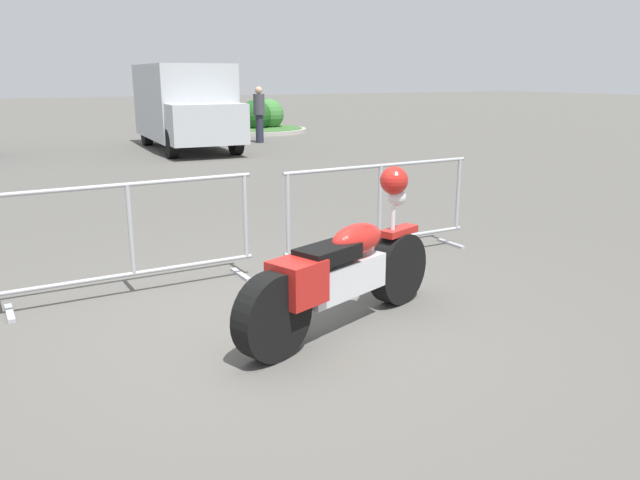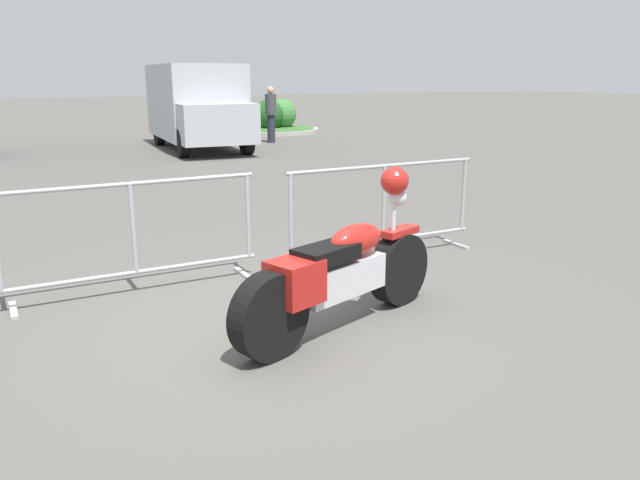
% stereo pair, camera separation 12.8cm
% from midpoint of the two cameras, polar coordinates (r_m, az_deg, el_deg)
% --- Properties ---
extents(ground_plane, '(120.00, 120.00, 0.00)m').
position_cam_midpoint_polar(ground_plane, '(5.27, -3.42, -7.67)').
color(ground_plane, '#54514C').
extents(motorcycle, '(2.14, 0.98, 1.26)m').
position_cam_midpoint_polar(motorcycle, '(5.03, 2.69, -2.92)').
color(motorcycle, black).
rests_on(motorcycle, ground).
extents(crowd_barrier_near, '(2.40, 0.56, 1.07)m').
position_cam_midpoint_polar(crowd_barrier_near, '(6.07, -16.08, 0.36)').
color(crowd_barrier_near, '#9EA0A5').
rests_on(crowd_barrier_near, ground).
extents(crowd_barrier_far, '(2.40, 0.56, 1.07)m').
position_cam_midpoint_polar(crowd_barrier_far, '(7.02, 6.35, 2.76)').
color(crowd_barrier_far, '#9EA0A5').
rests_on(crowd_barrier_far, ground).
extents(delivery_van, '(2.11, 5.05, 2.31)m').
position_cam_midpoint_polar(delivery_van, '(18.11, -10.99, 12.11)').
color(delivery_van, '#B2B7BC').
rests_on(delivery_van, ground).
extents(pedestrian, '(0.38, 0.38, 1.69)m').
position_cam_midpoint_polar(pedestrian, '(19.52, -4.32, 11.56)').
color(pedestrian, '#262838').
rests_on(pedestrian, ground).
extents(planter_island, '(3.49, 3.49, 1.18)m').
position_cam_midpoint_polar(planter_island, '(23.41, -4.13, 10.82)').
color(planter_island, '#ADA89E').
rests_on(planter_island, ground).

